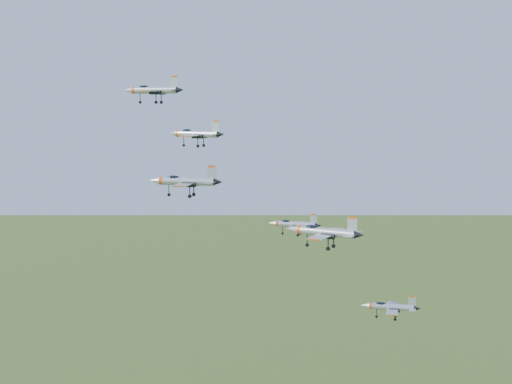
# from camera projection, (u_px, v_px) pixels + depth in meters

# --- Properties ---
(jet_lead) EXTENTS (13.28, 10.92, 3.56)m
(jet_lead) POSITION_uv_depth(u_px,v_px,m) (153.00, 90.00, 143.25)
(jet_lead) COLOR #999EA5
(jet_left_high) EXTENTS (12.48, 10.44, 3.34)m
(jet_left_high) POSITION_uv_depth(u_px,v_px,m) (195.00, 134.00, 138.64)
(jet_left_high) COLOR #999EA5
(jet_right_high) EXTENTS (13.04, 10.81, 3.48)m
(jet_right_high) POSITION_uv_depth(u_px,v_px,m) (185.00, 181.00, 120.41)
(jet_right_high) COLOR #999EA5
(jet_left_low) EXTENTS (10.82, 8.87, 2.90)m
(jet_left_low) POSITION_uv_depth(u_px,v_px,m) (294.00, 224.00, 141.38)
(jet_left_low) COLOR #999EA5
(jet_right_low) EXTENTS (13.23, 11.11, 3.55)m
(jet_right_low) POSITION_uv_depth(u_px,v_px,m) (324.00, 232.00, 114.26)
(jet_right_low) COLOR #999EA5
(jet_trail) EXTENTS (10.80, 8.94, 2.89)m
(jet_trail) POSITION_uv_depth(u_px,v_px,m) (390.00, 307.00, 128.86)
(jet_trail) COLOR #999EA5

